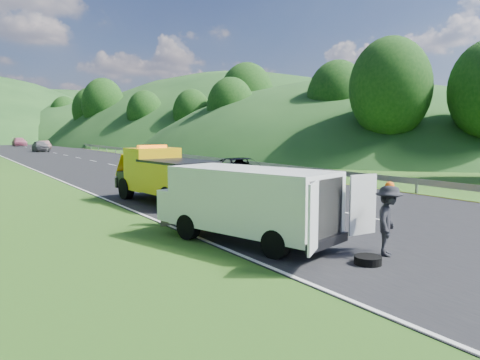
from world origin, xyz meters
TOP-DOWN VIEW (x-y plane):
  - ground at (0.00, 0.00)m, footprint 320.00×320.00m
  - road_surface at (3.00, 40.00)m, footprint 14.00×200.00m
  - guardrail at (10.30, 52.50)m, footprint 0.06×140.00m
  - tree_line_right at (23.00, 60.00)m, footprint 14.00×140.00m
  - hills_backdrop at (6.50, 134.70)m, footprint 201.00×288.60m
  - tow_truck at (-1.90, 5.33)m, footprint 2.73×6.16m
  - white_van at (-2.94, -2.86)m, footprint 4.25×6.66m
  - woman at (-3.61, 0.52)m, footprint 0.52×0.67m
  - child at (-1.90, -0.21)m, footprint 0.53×0.45m
  - worker at (-0.69, -6.16)m, footprint 1.40×1.26m
  - suitcase at (-3.98, 0.61)m, footprint 0.38×0.29m
  - spare_tire at (-1.72, -6.42)m, footprint 0.68×0.68m
  - passing_suv at (4.75, 9.09)m, footprint 3.51×6.02m
  - dist_car_a at (2.12, 57.25)m, footprint 1.86×4.61m
  - dist_car_b at (4.06, 64.86)m, footprint 1.43×4.10m
  - dist_car_c at (2.91, 82.25)m, footprint 2.15×5.29m

SIDE VIEW (x-z plane):
  - ground at x=0.00m, z-range 0.00..0.00m
  - guardrail at x=10.30m, z-range -0.76..0.76m
  - tree_line_right at x=23.00m, z-range -7.00..7.00m
  - hills_backdrop at x=6.50m, z-range -22.00..22.00m
  - woman at x=-3.61m, z-range -0.85..0.85m
  - child at x=-1.90m, z-range -0.48..0.48m
  - worker at x=-0.69m, z-range -0.94..0.94m
  - spare_tire at x=-1.72m, z-range -0.10..0.10m
  - passing_suv at x=4.75m, z-range -0.79..0.79m
  - dist_car_a at x=2.12m, z-range -0.79..0.79m
  - dist_car_b at x=4.06m, z-range -0.67..0.67m
  - dist_car_c at x=2.91m, z-range -0.77..0.77m
  - road_surface at x=3.00m, z-range 0.00..0.02m
  - suitcase at x=-3.98m, z-range 0.00..0.54m
  - white_van at x=-2.94m, z-range 0.14..2.34m
  - tow_truck at x=-1.90m, z-range -0.03..2.55m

